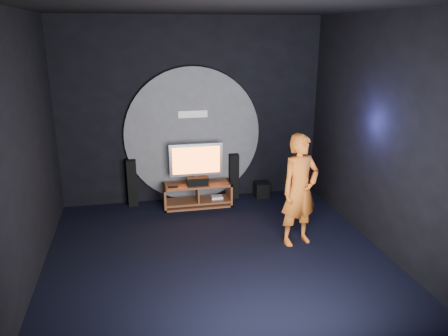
% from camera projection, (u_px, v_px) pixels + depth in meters
% --- Properties ---
extents(floor, '(5.00, 5.00, 0.00)m').
position_uv_depth(floor, '(218.00, 257.00, 6.49)').
color(floor, black).
rests_on(floor, ground).
extents(back_wall, '(5.00, 0.04, 3.50)m').
position_uv_depth(back_wall, '(192.00, 112.00, 8.29)').
color(back_wall, black).
rests_on(back_wall, ground).
extents(front_wall, '(5.00, 0.04, 3.50)m').
position_uv_depth(front_wall, '(274.00, 216.00, 3.63)').
color(front_wall, black).
rests_on(front_wall, ground).
extents(left_wall, '(0.04, 5.00, 3.50)m').
position_uv_depth(left_wall, '(22.00, 153.00, 5.47)').
color(left_wall, black).
rests_on(left_wall, ground).
extents(right_wall, '(0.04, 5.00, 3.50)m').
position_uv_depth(right_wall, '(383.00, 135.00, 6.45)').
color(right_wall, black).
rests_on(right_wall, ground).
extents(ceiling, '(5.00, 5.00, 0.01)m').
position_uv_depth(ceiling, '(216.00, 7.00, 5.43)').
color(ceiling, black).
rests_on(ceiling, back_wall).
extents(wall_disc_panel, '(2.60, 0.11, 2.60)m').
position_uv_depth(wall_disc_panel, '(193.00, 135.00, 8.38)').
color(wall_disc_panel, '#515156').
rests_on(wall_disc_panel, ground).
extents(media_console, '(1.29, 0.45, 0.45)m').
position_uv_depth(media_console, '(198.00, 196.00, 8.35)').
color(media_console, brown).
rests_on(media_console, ground).
extents(tv, '(1.01, 0.22, 0.76)m').
position_uv_depth(tv, '(196.00, 162.00, 8.20)').
color(tv, '#B5B4BC').
rests_on(tv, media_console).
extents(center_speaker, '(0.40, 0.15, 0.15)m').
position_uv_depth(center_speaker, '(198.00, 181.00, 8.17)').
color(center_speaker, black).
rests_on(center_speaker, media_console).
extents(remote, '(0.18, 0.05, 0.02)m').
position_uv_depth(remote, '(173.00, 187.00, 8.06)').
color(remote, black).
rests_on(remote, media_console).
extents(tower_speaker_left, '(0.18, 0.20, 0.91)m').
position_uv_depth(tower_speaker_left, '(132.00, 183.00, 8.31)').
color(tower_speaker_left, black).
rests_on(tower_speaker_left, ground).
extents(tower_speaker_right, '(0.18, 0.20, 0.91)m').
position_uv_depth(tower_speaker_right, '(234.00, 176.00, 8.70)').
color(tower_speaker_right, black).
rests_on(tower_speaker_right, ground).
extents(subwoofer, '(0.27, 0.27, 0.30)m').
position_uv_depth(subwoofer, '(262.00, 190.00, 8.81)').
color(subwoofer, black).
rests_on(subwoofer, ground).
extents(player, '(0.73, 0.57, 1.76)m').
position_uv_depth(player, '(300.00, 190.00, 6.69)').
color(player, orange).
rests_on(player, ground).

